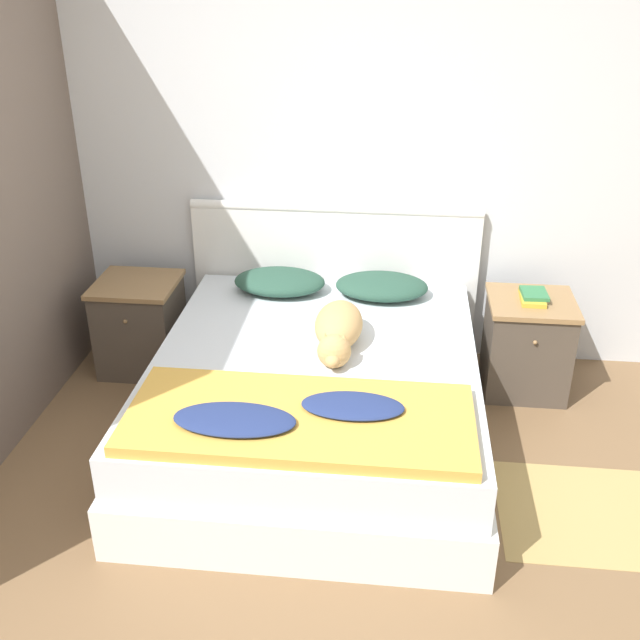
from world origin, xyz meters
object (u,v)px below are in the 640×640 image
object	(u,v)px
pillow_right	(382,286)
nightstand_right	(526,345)
pillow_left	(280,282)
book_stack	(533,296)
dog	(338,329)
bed	(316,399)
nightstand_left	(140,325)

from	to	relation	value
pillow_right	nightstand_right	bearing A→B (deg)	-5.99
pillow_left	book_stack	size ratio (longest dim) A/B	2.28
dog	book_stack	world-z (taller)	dog
nightstand_right	book_stack	size ratio (longest dim) A/B	2.42
bed	dog	world-z (taller)	dog
nightstand_left	dog	world-z (taller)	dog
book_stack	pillow_left	bearing A→B (deg)	176.89
pillow_left	book_stack	bearing A→B (deg)	-3.11
pillow_right	book_stack	xyz separation A→B (m)	(0.84, -0.08, 0.02)
nightstand_left	dog	bearing A→B (deg)	-23.31
pillow_right	nightstand_left	bearing A→B (deg)	-176.49
book_stack	pillow_right	bearing A→B (deg)	174.70
dog	book_stack	bearing A→B (deg)	27.64
nightstand_left	book_stack	distance (m)	2.29
nightstand_right	nightstand_left	bearing A→B (deg)	180.00
pillow_right	dog	xyz separation A→B (m)	(-0.20, -0.62, 0.03)
bed	pillow_left	xyz separation A→B (m)	(-0.30, 0.73, 0.32)
bed	nightstand_left	bearing A→B (deg)	150.28
bed	book_stack	size ratio (longest dim) A/B	8.26
bed	dog	xyz separation A→B (m)	(0.10, 0.12, 0.35)
nightstand_right	book_stack	distance (m)	0.30
pillow_right	dog	size ratio (longest dim) A/B	0.83
pillow_left	dog	world-z (taller)	dog
pillow_left	book_stack	world-z (taller)	pillow_left
dog	nightstand_right	bearing A→B (deg)	27.20
book_stack	nightstand_right	bearing A→B (deg)	-91.14
pillow_left	dog	size ratio (longest dim) A/B	0.83
bed	pillow_left	bearing A→B (deg)	111.96
bed	dog	bearing A→B (deg)	49.29
bed	book_stack	world-z (taller)	book_stack
pillow_left	nightstand_right	bearing A→B (deg)	-3.51
bed	nightstand_right	world-z (taller)	nightstand_right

